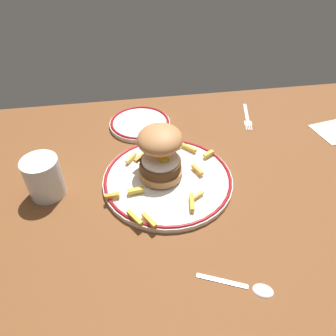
{
  "coord_description": "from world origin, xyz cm",
  "views": [
    {
      "loc": [
        -12.06,
        -52.88,
        51.35
      ],
      "look_at": [
        -3.7,
        -0.42,
        4.6
      ],
      "focal_mm": 33.94,
      "sensor_mm": 36.0,
      "label": 1
    }
  ],
  "objects": [
    {
      "name": "dinner_plate",
      "position": [
        -3.7,
        -0.42,
        0.84
      ],
      "size": [
        29.95,
        29.95,
        1.6
      ],
      "color": "white",
      "rests_on": "ground_plane"
    },
    {
      "name": "fork",
      "position": [
        24.1,
        23.71,
        0.18
      ],
      "size": [
        4.86,
        14.3,
        0.36
      ],
      "color": "silver",
      "rests_on": "ground_plane"
    },
    {
      "name": "fries_pile",
      "position": [
        -4.96,
        0.11,
        2.37
      ],
      "size": [
        27.05,
        25.78,
        2.9
      ],
      "color": "gold",
      "rests_on": "dinner_plate"
    },
    {
      "name": "burger",
      "position": [
        -5.07,
        2.07,
        7.29
      ],
      "size": [
        13.73,
        13.92,
        11.5
      ],
      "color": "#B27943",
      "rests_on": "dinner_plate"
    },
    {
      "name": "water_glass",
      "position": [
        -30.66,
        0.67,
        3.96
      ],
      "size": [
        7.81,
        7.81,
        9.33
      ],
      "color": "silver",
      "rests_on": "ground_plane"
    },
    {
      "name": "spoon",
      "position": [
        6.73,
        -28.47,
        0.36
      ],
      "size": [
        12.86,
        6.9,
        0.9
      ],
      "color": "silver",
      "rests_on": "ground_plane"
    },
    {
      "name": "side_plate",
      "position": [
        -7.93,
        24.33,
        0.83
      ],
      "size": [
        17.31,
        17.31,
        1.6
      ],
      "color": "white",
      "rests_on": "ground_plane"
    },
    {
      "name": "ground_plane",
      "position": [
        0.0,
        0.0,
        -2.0
      ],
      "size": [
        126.49,
        80.17,
        4.0
      ],
      "primitive_type": "cube",
      "color": "brown"
    }
  ]
}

